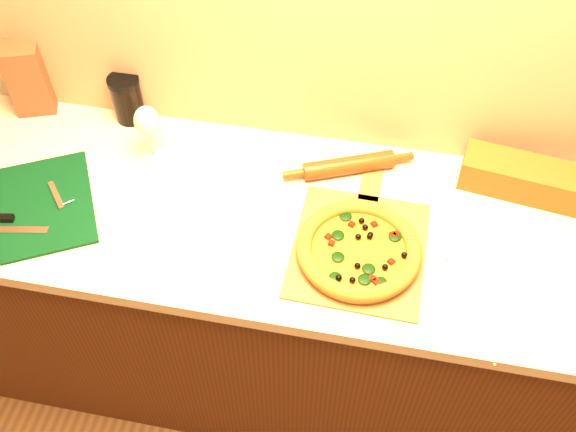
% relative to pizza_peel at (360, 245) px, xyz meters
% --- Properties ---
extents(cabinet, '(2.80, 0.65, 0.86)m').
position_rel_pizza_peel_xyz_m(cabinet, '(-0.11, 0.07, -0.47)').
color(cabinet, '#46230F').
rests_on(cabinet, ground).
extents(countertop, '(2.84, 0.68, 0.04)m').
position_rel_pizza_peel_xyz_m(countertop, '(-0.11, 0.07, -0.02)').
color(countertop, beige).
rests_on(countertop, cabinet).
extents(pizza_peel, '(0.35, 0.52, 0.01)m').
position_rel_pizza_peel_xyz_m(pizza_peel, '(0.00, 0.00, 0.00)').
color(pizza_peel, brown).
rests_on(pizza_peel, countertop).
extents(pizza, '(0.32, 0.32, 0.05)m').
position_rel_pizza_peel_xyz_m(pizza, '(-0.00, -0.04, 0.02)').
color(pizza, '#A9752A').
rests_on(pizza, pizza_peel).
extents(cutting_board, '(0.39, 0.43, 0.03)m').
position_rel_pizza_peel_xyz_m(cutting_board, '(-0.88, -0.03, 0.00)').
color(cutting_board, '#053315').
rests_on(cutting_board, countertop).
extents(rolling_pin, '(0.37, 0.17, 0.05)m').
position_rel_pizza_peel_xyz_m(rolling_pin, '(-0.07, 0.26, 0.02)').
color(rolling_pin, '#57240F').
rests_on(rolling_pin, countertop).
extents(bread_bag, '(0.37, 0.17, 0.10)m').
position_rel_pizza_peel_xyz_m(bread_bag, '(0.43, 0.28, 0.04)').
color(bread_bag, brown).
rests_on(bread_bag, countertop).
extents(wine_glass, '(0.07, 0.07, 0.18)m').
position_rel_pizza_peel_xyz_m(wine_glass, '(-0.64, 0.22, 0.13)').
color(wine_glass, silver).
rests_on(wine_glass, countertop).
extents(paper_bag, '(0.14, 0.13, 0.23)m').
position_rel_pizza_peel_xyz_m(paper_bag, '(-1.07, 0.36, 0.11)').
color(paper_bag, brown).
rests_on(paper_bag, countertop).
extents(dark_jar, '(0.10, 0.10, 0.15)m').
position_rel_pizza_peel_xyz_m(dark_jar, '(-0.76, 0.37, 0.07)').
color(dark_jar, black).
rests_on(dark_jar, countertop).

